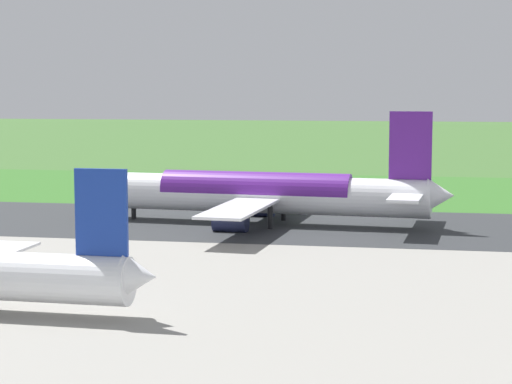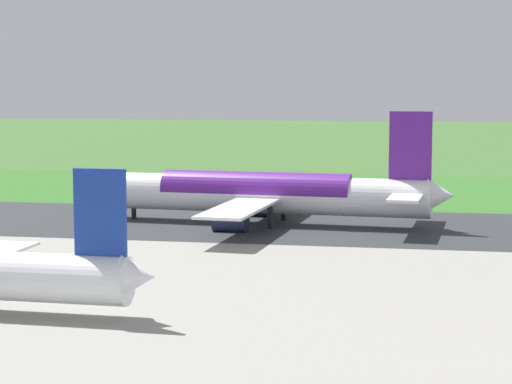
% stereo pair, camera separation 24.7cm
% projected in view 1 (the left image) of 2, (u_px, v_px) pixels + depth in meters
% --- Properties ---
extents(ground_plane, '(800.00, 800.00, 0.00)m').
position_uv_depth(ground_plane, '(256.00, 224.00, 127.59)').
color(ground_plane, '#3D662D').
extents(runway_asphalt, '(600.00, 33.12, 0.06)m').
position_uv_depth(runway_asphalt, '(256.00, 224.00, 127.59)').
color(runway_asphalt, '#2D3033').
rests_on(runway_asphalt, ground).
extents(apron_concrete, '(440.00, 110.00, 0.05)m').
position_uv_depth(apron_concrete, '(114.00, 339.00, 69.14)').
color(apron_concrete, gray).
rests_on(apron_concrete, ground).
extents(grass_verge_foreground, '(600.00, 80.00, 0.04)m').
position_uv_depth(grass_verge_foreground, '(291.00, 196.00, 160.52)').
color(grass_verge_foreground, '#346B27').
rests_on(grass_verge_foreground, ground).
extents(airliner_main, '(54.15, 44.32, 15.88)m').
position_uv_depth(airliner_main, '(259.00, 193.00, 127.01)').
color(airliner_main, white).
rests_on(airliner_main, ground).
extents(no_stopping_sign, '(0.60, 0.10, 2.79)m').
position_uv_depth(no_stopping_sign, '(323.00, 185.00, 163.53)').
color(no_stopping_sign, slate).
rests_on(no_stopping_sign, ground).
extents(traffic_cone_orange, '(0.40, 0.40, 0.55)m').
position_uv_depth(traffic_cone_orange, '(280.00, 196.00, 158.29)').
color(traffic_cone_orange, orange).
rests_on(traffic_cone_orange, ground).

